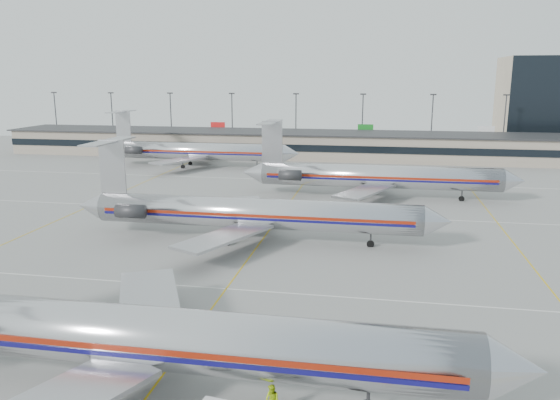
# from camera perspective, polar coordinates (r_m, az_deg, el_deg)

# --- Properties ---
(ground) EXTENTS (260.00, 260.00, 0.00)m
(ground) POSITION_cam_1_polar(r_m,az_deg,el_deg) (43.52, -9.34, -13.99)
(ground) COLOR gray
(ground) RESTS_ON ground
(apron_markings) EXTENTS (160.00, 0.15, 0.02)m
(apron_markings) POSITION_cam_1_polar(r_m,az_deg,el_deg) (52.19, -5.64, -9.21)
(apron_markings) COLOR silver
(apron_markings) RESTS_ON ground
(terminal) EXTENTS (162.00, 17.00, 6.25)m
(terminal) POSITION_cam_1_polar(r_m,az_deg,el_deg) (136.13, 4.53, 5.79)
(terminal) COLOR gray
(terminal) RESTS_ON ground
(light_mast_row) EXTENTS (163.60, 0.40, 15.28)m
(light_mast_row) POSITION_cam_1_polar(r_m,az_deg,el_deg) (149.51, 5.12, 8.48)
(light_mast_row) COLOR #38383D
(light_mast_row) RESTS_ON ground
(distant_building) EXTENTS (30.00, 20.00, 25.00)m
(distant_building) POSITION_cam_1_polar(r_m,az_deg,el_deg) (171.60, 27.05, 9.02)
(distant_building) COLOR tan
(distant_building) RESTS_ON ground
(jet_foreground) EXTENTS (49.05, 28.88, 12.84)m
(jet_foreground) POSITION_cam_1_polar(r_m,az_deg,el_deg) (36.66, -16.72, -13.24)
(jet_foreground) COLOR silver
(jet_foreground) RESTS_ON ground
(jet_second_row) EXTENTS (46.00, 27.09, 12.04)m
(jet_second_row) POSITION_cam_1_polar(r_m,az_deg,el_deg) (65.90, -3.38, -1.32)
(jet_second_row) COLOR silver
(jet_second_row) RESTS_ON ground
(jet_third_row) EXTENTS (45.59, 28.04, 12.47)m
(jet_third_row) POSITION_cam_1_polar(r_m,az_deg,el_deg) (90.77, 9.67, 2.48)
(jet_third_row) COLOR silver
(jet_third_row) RESTS_ON ground
(jet_back_row) EXTENTS (44.99, 27.67, 12.30)m
(jet_back_row) POSITION_cam_1_polar(r_m,az_deg,el_deg) (122.22, -8.88, 5.09)
(jet_back_row) COLOR silver
(jet_back_row) RESTS_ON ground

